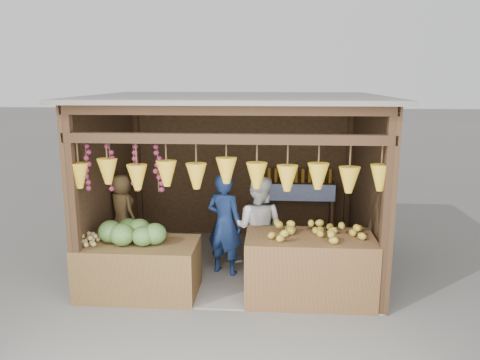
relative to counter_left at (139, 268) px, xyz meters
name	(u,v)px	position (x,y,z in m)	size (l,w,h in m)	color
ground	(236,265)	(1.24, 1.10, -0.37)	(80.00, 80.00, 0.00)	#514F49
stall_structure	(233,162)	(1.20, 1.05, 1.30)	(4.30, 3.30, 2.66)	slate
back_shelf	(299,193)	(2.29, 2.38, 0.51)	(1.25, 0.32, 1.32)	#382314
counter_left	(139,268)	(0.00, 0.00, 0.00)	(1.60, 0.85, 0.73)	#4A3318
counter_right	(309,268)	(2.30, 0.01, 0.07)	(1.68, 0.85, 0.88)	#4B2B19
stool	(124,252)	(-0.56, 1.09, -0.20)	(0.35, 0.35, 0.33)	black
man_standing	(225,224)	(1.10, 0.76, 0.41)	(0.57, 0.37, 1.56)	navy
woman_standing	(258,228)	(1.61, 0.65, 0.41)	(0.75, 0.59, 1.55)	silver
vendor_seated	(122,209)	(-0.56, 1.09, 0.52)	(0.55, 0.36, 1.12)	brown
melon_pile	(132,231)	(-0.08, 0.00, 0.53)	(1.00, 0.50, 0.32)	#1C4612
tanfruit_pile	(88,239)	(-0.65, -0.08, 0.43)	(0.34, 0.40, 0.13)	olive
mango_pile	(316,228)	(2.38, 0.01, 0.62)	(1.40, 0.64, 0.22)	orange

